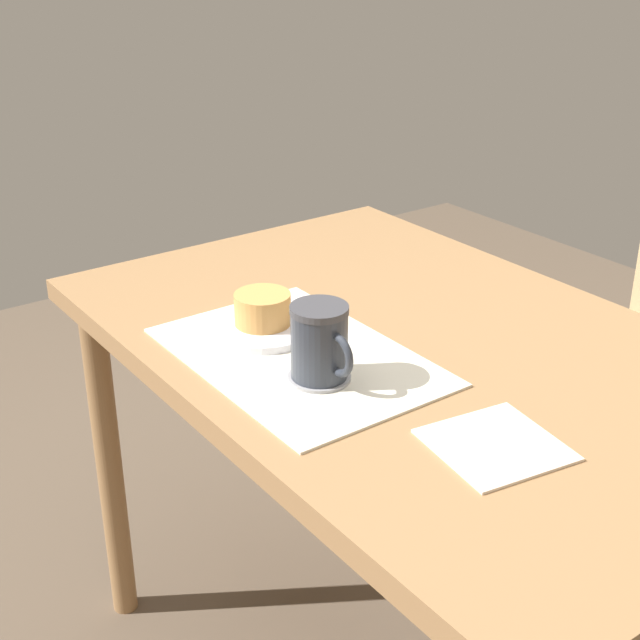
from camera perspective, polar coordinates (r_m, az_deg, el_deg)
name	(u,v)px	position (r m, az deg, el deg)	size (l,w,h in m)	color
dining_table	(413,392)	(1.41, 5.96, -4.60)	(1.15, 0.73, 0.74)	#997047
placemat	(298,356)	(1.31, -1.42, -2.34)	(0.43, 0.29, 0.00)	silver
pastry_plate	(263,327)	(1.39, -3.66, -0.43)	(0.17, 0.17, 0.01)	white
pastry	(263,309)	(1.37, -3.70, 0.73)	(0.09, 0.09, 0.05)	tan
coffee_coaster	(319,377)	(1.24, -0.04, -3.68)	(0.09, 0.09, 0.01)	#99999E
coffee_mug	(320,342)	(1.22, 0.03, -1.43)	(0.11, 0.08, 0.11)	#2D333D
paper_napkin	(495,445)	(1.12, 11.16, -7.85)	(0.15, 0.15, 0.00)	silver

